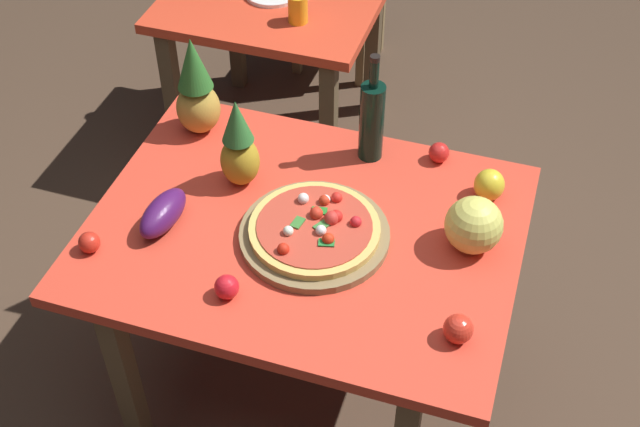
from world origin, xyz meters
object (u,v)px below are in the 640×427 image
pizza_board (315,235)px  tomato_by_bottle (227,287)px  wine_bottle (372,120)px  bell_pepper (489,185)px  tomato_near_board (458,329)px  tomato_beside_pepper (439,153)px  drinking_glass_juice (298,9)px  background_table (276,20)px  pineapple_right (196,91)px  tomato_at_corner (89,242)px  pineapple_left (239,147)px  melon (474,225)px  pizza (316,227)px  display_table (305,248)px  eggplant (163,213)px

pizza_board → tomato_by_bottle: size_ratio=6.41×
tomato_by_bottle → wine_bottle: bearing=72.8°
bell_pepper → tomato_near_board: (0.02, -0.55, -0.01)m
tomato_beside_pepper → drinking_glass_juice: bearing=136.9°
background_table → pineapple_right: size_ratio=2.49×
bell_pepper → tomato_at_corner: bearing=-151.2°
bell_pepper → background_table: bearing=137.6°
pineapple_left → melon: bearing=-4.4°
wine_bottle → tomato_at_corner: wine_bottle is taller
pizza → bell_pepper: bell_pepper is taller
wine_bottle → melon: bearing=-38.1°
tomato_by_bottle → drinking_glass_juice: (-0.26, 1.34, 0.02)m
pineapple_right → tomato_beside_pepper: size_ratio=5.32×
pineapple_left → tomato_by_bottle: bearing=-73.1°
pizza → tomato_at_corner: pizza is taller
background_table → tomato_at_corner: tomato_at_corner is taller
drinking_glass_juice → tomato_near_board: bearing=-56.2°
wine_bottle → bell_pepper: size_ratio=3.70×
pizza → tomato_by_bottle: size_ratio=5.57×
display_table → melon: size_ratio=7.57×
display_table → pineapple_left: size_ratio=4.09×
tomato_near_board → tomato_by_bottle: (-0.60, -0.05, -0.01)m
pineapple_left → tomato_near_board: bearing=-27.6°
pizza_board → tomato_at_corner: 0.62m
pineapple_right → background_table: bearing=94.6°
tomato_at_corner → tomato_by_bottle: tomato_by_bottle is taller
wine_bottle → drinking_glass_juice: (-0.47, 0.67, -0.09)m
eggplant → tomato_beside_pepper: (0.69, 0.52, -0.01)m
background_table → eggplant: size_ratio=4.24×
pizza_board → tomato_beside_pepper: (0.26, 0.44, 0.02)m
pizza_board → tomato_at_corner: bearing=-157.9°
display_table → tomato_at_corner: bearing=-153.7°
pineapple_right → tomato_beside_pepper: (0.76, 0.08, -0.12)m
pineapple_left → tomato_at_corner: bearing=-126.6°
eggplant → tomato_beside_pepper: eggplant is taller
eggplant → tomato_at_corner: (-0.15, -0.15, -0.01)m
pineapple_left → tomato_at_corner: pineapple_left is taller
drinking_glass_juice → tomato_beside_pepper: bearing=-43.1°
wine_bottle → bell_pepper: bearing=-11.1°
pineapple_right → bell_pepper: 0.94m
background_table → tomato_beside_pepper: size_ratio=13.26×
pizza → wine_bottle: size_ratio=1.01×
pineapple_left → eggplant: (-0.14, -0.24, -0.09)m
display_table → pizza: (0.04, -0.03, 0.13)m
pineapple_right → drinking_glass_juice: size_ratio=3.13×
pizza → pineapple_left: size_ratio=1.24×
tomato_at_corner → drinking_glass_juice: drinking_glass_juice is taller
eggplant → background_table: bearing=96.5°
pizza_board → tomato_at_corner: (-0.58, -0.23, 0.02)m
background_table → eggplant: (0.15, -1.32, 0.17)m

